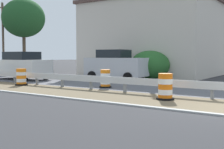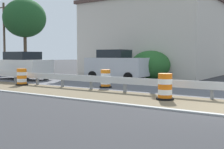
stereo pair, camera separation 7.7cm
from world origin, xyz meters
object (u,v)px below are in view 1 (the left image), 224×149
object	(u,v)px
traffic_barrel_nearest	(165,88)
car_mid_far_lane	(116,65)
traffic_barrel_mid	(21,78)
car_distant_b	(21,66)
traffic_barrel_close	(105,80)
utility_pole_near	(145,17)
utility_pole_mid	(3,36)

from	to	relation	value
traffic_barrel_nearest	car_mid_far_lane	bearing A→B (deg)	45.69
traffic_barrel_mid	traffic_barrel_nearest	bearing A→B (deg)	-93.10
car_mid_far_lane	car_distant_b	distance (m)	6.90
traffic_barrel_nearest	traffic_barrel_mid	distance (m)	9.25
traffic_barrel_close	car_mid_far_lane	distance (m)	4.79
car_mid_far_lane	traffic_barrel_close	bearing A→B (deg)	-65.11
traffic_barrel_close	utility_pole_near	xyz separation A→B (m)	(7.72, 1.71, 4.32)
traffic_barrel_nearest	car_distant_b	size ratio (longest dim) A/B	0.22
traffic_barrel_close	car_distant_b	distance (m)	8.32
car_distant_b	utility_pole_near	size ratio (longest dim) A/B	0.51
traffic_barrel_nearest	traffic_barrel_mid	bearing A→B (deg)	86.90
utility_pole_near	utility_pole_mid	size ratio (longest dim) A/B	1.21
car_mid_far_lane	utility_pole_near	world-z (taller)	utility_pole_near
traffic_barrel_close	car_mid_far_lane	world-z (taller)	car_mid_far_lane
car_distant_b	utility_pole_near	bearing A→B (deg)	-134.16
utility_pole_mid	car_mid_far_lane	bearing A→B (deg)	-101.47
traffic_barrel_nearest	car_mid_far_lane	world-z (taller)	car_mid_far_lane
utility_pole_near	car_mid_far_lane	bearing A→B (deg)	172.92
traffic_barrel_close	utility_pole_near	world-z (taller)	utility_pole_near
car_mid_far_lane	utility_pole_mid	xyz separation A→B (m)	(3.55, 17.50, 2.89)
car_distant_b	utility_pole_near	world-z (taller)	utility_pole_near
traffic_barrel_mid	car_mid_far_lane	size ratio (longest dim) A/B	0.22
traffic_barrel_nearest	car_mid_far_lane	xyz separation A→B (m)	(6.44, 6.59, 0.60)
traffic_barrel_nearest	utility_pole_mid	distance (m)	26.31
car_distant_b	traffic_barrel_close	bearing A→B (deg)	173.06
traffic_barrel_nearest	utility_pole_near	distance (m)	12.44
traffic_barrel_nearest	utility_pole_mid	world-z (taller)	utility_pole_mid
traffic_barrel_nearest	traffic_barrel_close	xyz separation A→B (m)	(2.20, 4.45, -0.03)
car_mid_far_lane	utility_pole_mid	distance (m)	18.09
traffic_barrel_mid	utility_pole_near	world-z (taller)	utility_pole_near
traffic_barrel_close	utility_pole_mid	xyz separation A→B (m)	(7.79, 19.64, 3.52)
car_distant_b	car_mid_far_lane	bearing A→B (deg)	-152.06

